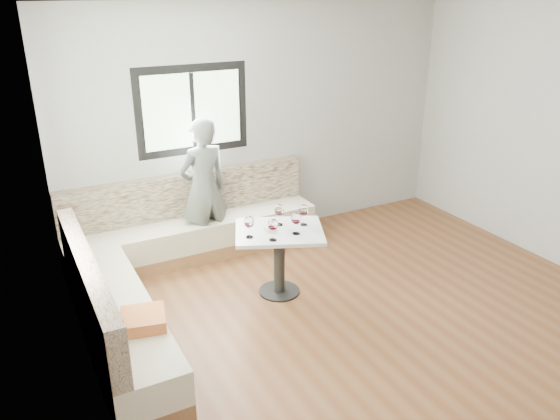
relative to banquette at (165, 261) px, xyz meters
The scene contains 10 objects.
room 2.42m from the banquette, 45.81° to the right, with size 5.01×5.01×2.81m.
banquette is the anchor object (origin of this frame).
table 1.19m from the banquette, 30.49° to the right, with size 1.05×0.95×0.70m.
person 0.99m from the banquette, 40.45° to the left, with size 0.60×0.39×1.63m, color #575C56.
olive_ramekin 1.15m from the banquette, 31.07° to the right, with size 0.11×0.11×0.05m.
wine_glass_a 1.06m from the banquette, 42.17° to the right, with size 0.10×0.10×0.22m.
wine_glass_b 1.26m from the banquette, 42.40° to the right, with size 0.10×0.10×0.22m.
wine_glass_c 1.44m from the banquette, 34.00° to the right, with size 0.10×0.10×0.22m.
wine_glass_d 1.29m from the banquette, 24.42° to the right, with size 0.10×0.10×0.22m.
wine_glass_e 1.51m from the banquette, 25.15° to the right, with size 0.10×0.10×0.22m.
Camera 1 is at (-2.85, -3.30, 2.93)m, focal length 35.00 mm.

